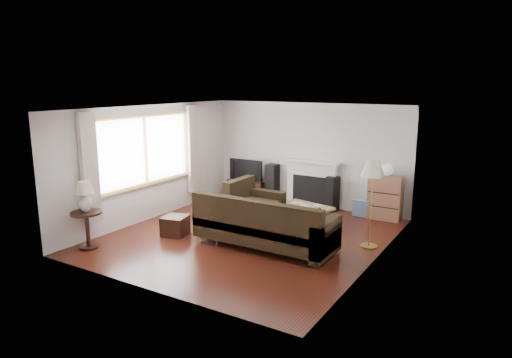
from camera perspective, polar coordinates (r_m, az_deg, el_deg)
The scene contains 17 objects.
room at distance 8.73m, azimuth -1.02°, elevation 0.61°, with size 5.10×5.60×2.54m.
window at distance 10.04m, azimuth -13.59°, elevation 3.52°, with size 0.12×2.74×1.54m, color brown.
curtain_near at distance 9.02m, azimuth -20.10°, elevation 1.22°, with size 0.10×0.35×2.10m, color beige.
curtain_far at distance 11.14m, azimuth -7.87°, elevation 3.79°, with size 0.10×0.35×2.10m, color beige.
fireplace at distance 11.08m, azimuth 6.96°, elevation -0.58°, with size 1.40×0.26×1.15m, color white.
tv_stand at distance 11.81m, azimuth -0.99°, elevation -1.29°, with size 1.02×0.46×0.51m, color black.
television at distance 11.70m, azimuth -1.00°, elevation 1.22°, with size 0.94×0.12×0.54m, color black.
speaker_left at distance 11.47m, azimuth 2.04°, elevation -0.53°, with size 0.27×0.32×0.96m, color black.
speaker_right at distance 10.82m, azimuth 9.54°, elevation -1.85°, with size 0.23×0.28×0.83m, color black.
bookshelf at distance 10.40m, azimuth 15.85°, elevation -2.25°, with size 0.72×0.34×0.99m, color #905D43.
globe_lamp at distance 10.27m, azimuth 16.05°, elevation 1.12°, with size 0.26×0.26×0.26m, color white.
sectional_sofa at distance 8.36m, azimuth 1.13°, elevation -5.55°, with size 2.81×2.05×0.91m, color black.
coffee_table at distance 9.77m, azimuth 6.29°, elevation -4.49°, with size 1.09×0.59×0.42m, color #9A7F4A.
footstool at distance 9.21m, azimuth -10.07°, elevation -5.77°, with size 0.45×0.45×0.38m, color black.
floor_lamp at distance 8.50m, azimuth 14.18°, elevation -3.07°, with size 0.42×0.42×1.63m, color #A7803A.
side_table at distance 8.88m, azimuth -20.31°, elevation -5.99°, with size 0.55×0.55×0.69m, color black.
table_lamp at distance 8.71m, azimuth -20.60°, elevation -2.11°, with size 0.34×0.34×0.55m, color silver.
Camera 1 is at (4.57, -7.23, 2.98)m, focal length 32.00 mm.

